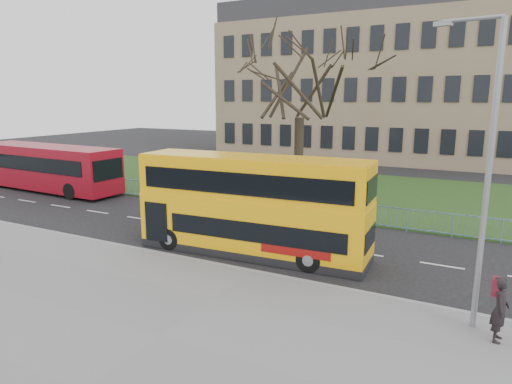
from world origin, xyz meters
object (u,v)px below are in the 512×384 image
red_bus (47,167)px  pedestrian (500,309)px  yellow_bus (252,203)px  street_lamp (485,166)px

red_bus → pedestrian: 28.64m
yellow_bus → street_lamp: 9.02m
pedestrian → street_lamp: street_lamp is taller
yellow_bus → street_lamp: bearing=-21.7°
pedestrian → street_lamp: size_ratio=0.21×
yellow_bus → red_bus: bearing=161.8°
red_bus → street_lamp: size_ratio=1.45×
yellow_bus → pedestrian: size_ratio=5.53×
red_bus → street_lamp: 27.97m
red_bus → pedestrian: size_ratio=6.84×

